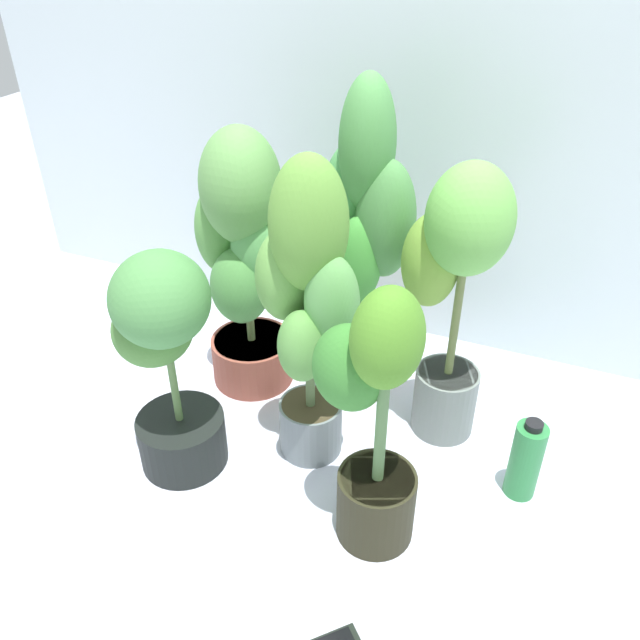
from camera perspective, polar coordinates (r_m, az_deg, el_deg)
name	(u,v)px	position (r m, az deg, el deg)	size (l,w,h in m)	color
ground_plane	(297,477)	(1.88, -2.10, -13.81)	(8.00, 8.00, 0.00)	silver
mylar_back_wall	(406,49)	(2.12, 7.71, 22.87)	(3.20, 0.01, 2.00)	silver
potted_plant_back_left	(243,253)	(1.96, -6.89, 5.96)	(0.35, 0.36, 0.87)	#954A3A
potted_plant_front_left	(165,350)	(1.73, -13.65, -2.66)	(0.38, 0.36, 0.68)	black
potted_plant_center	(307,301)	(1.64, -1.17, 1.70)	(0.33, 0.30, 0.91)	slate
potted_plant_back_center	(365,228)	(1.93, 4.08, 8.19)	(0.32, 0.26, 1.00)	#965738
potted_plant_front_right	(372,416)	(1.49, 4.64, -8.52)	(0.30, 0.23, 0.73)	#2A2817
potted_plant_back_right	(454,281)	(1.76, 11.84, 3.45)	(0.35, 0.29, 0.85)	slate
nutrient_bottle	(526,460)	(1.84, 17.89, -11.80)	(0.08, 0.08, 0.25)	#2D8441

